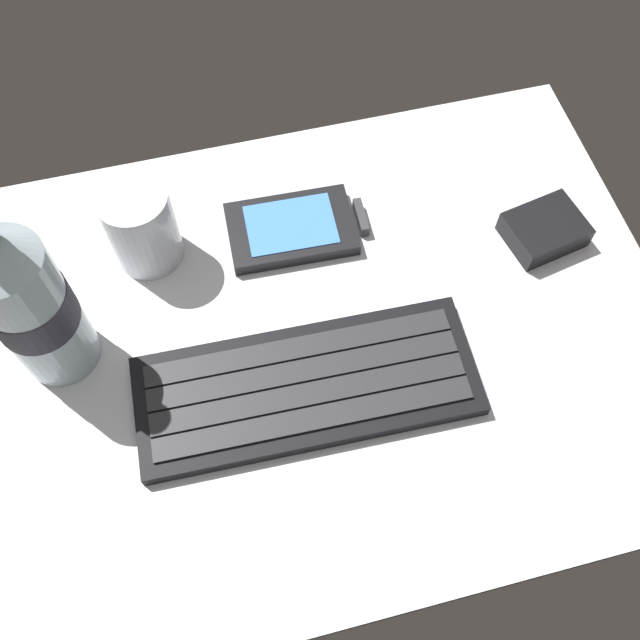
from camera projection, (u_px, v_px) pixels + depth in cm
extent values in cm
cube|color=silver|center=(320.00, 341.00, 65.25)|extent=(64.00, 48.00, 2.00)
cube|color=silver|center=(396.00, 606.00, 53.30)|extent=(64.00, 1.20, 0.80)
cube|color=black|center=(307.00, 386.00, 61.30)|extent=(29.34, 11.92, 1.40)
cube|color=#28282B|center=(299.00, 348.00, 62.07)|extent=(26.73, 2.85, 0.30)
cube|color=#28282B|center=(304.00, 371.00, 61.06)|extent=(26.73, 2.85, 0.30)
cube|color=#28282B|center=(309.00, 394.00, 60.04)|extent=(26.73, 2.85, 0.30)
cube|color=#28282B|center=(315.00, 419.00, 59.03)|extent=(26.73, 2.85, 0.30)
cube|color=black|center=(296.00, 228.00, 69.07)|extent=(12.30, 8.09, 1.40)
cube|color=#4C8CEA|center=(296.00, 223.00, 68.41)|extent=(8.64, 6.27, 0.10)
cube|color=#333338|center=(361.00, 217.00, 69.68)|extent=(0.96, 3.83, 1.12)
cylinder|color=silver|center=(141.00, 226.00, 64.83)|extent=(6.40, 6.40, 8.50)
cylinder|color=red|center=(143.00, 233.00, 65.71)|extent=(5.50, 5.50, 6.12)
cylinder|color=silver|center=(34.00, 312.00, 56.96)|extent=(6.60, 6.60, 15.00)
cylinder|color=#2D2D38|center=(31.00, 307.00, 56.30)|extent=(6.73, 6.73, 3.80)
cube|color=black|center=(544.00, 230.00, 68.36)|extent=(7.95, 6.84, 2.40)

